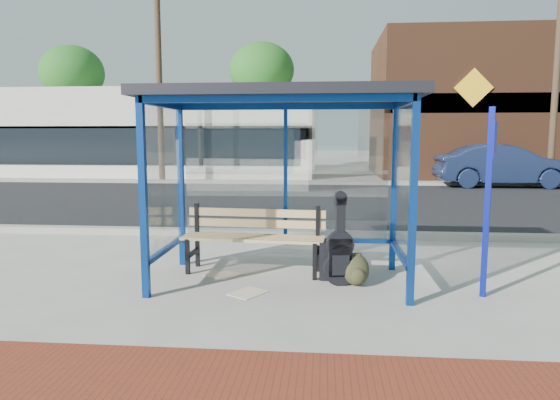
# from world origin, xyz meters

# --- Properties ---
(ground) EXTENTS (120.00, 120.00, 0.00)m
(ground) POSITION_xyz_m (0.00, 0.00, 0.00)
(ground) COLOR #B2ADA0
(ground) RESTS_ON ground
(brick_paver_strip) EXTENTS (60.00, 1.00, 0.01)m
(brick_paver_strip) POSITION_xyz_m (0.00, -2.60, 0.01)
(brick_paver_strip) COLOR maroon
(brick_paver_strip) RESTS_ON ground
(curb_near) EXTENTS (60.00, 0.25, 0.12)m
(curb_near) POSITION_xyz_m (0.00, 2.90, 0.06)
(curb_near) COLOR gray
(curb_near) RESTS_ON ground
(street_asphalt) EXTENTS (60.00, 10.00, 0.00)m
(street_asphalt) POSITION_xyz_m (0.00, 8.00, 0.00)
(street_asphalt) COLOR black
(street_asphalt) RESTS_ON ground
(curb_far) EXTENTS (60.00, 0.25, 0.12)m
(curb_far) POSITION_xyz_m (0.00, 13.10, 0.06)
(curb_far) COLOR gray
(curb_far) RESTS_ON ground
(far_sidewalk) EXTENTS (60.00, 4.00, 0.01)m
(far_sidewalk) POSITION_xyz_m (0.00, 15.00, 0.00)
(far_sidewalk) COLOR #B2ADA0
(far_sidewalk) RESTS_ON ground
(bus_shelter) EXTENTS (3.30, 1.80, 2.42)m
(bus_shelter) POSITION_xyz_m (0.00, 0.07, 2.07)
(bus_shelter) COLOR navy
(bus_shelter) RESTS_ON ground
(storefront_white) EXTENTS (18.00, 6.04, 4.00)m
(storefront_white) POSITION_xyz_m (-9.00, 17.99, 2.00)
(storefront_white) COLOR silver
(storefront_white) RESTS_ON ground
(storefront_brown) EXTENTS (10.00, 7.08, 6.40)m
(storefront_brown) POSITION_xyz_m (8.00, 18.49, 3.20)
(storefront_brown) COLOR #59331E
(storefront_brown) RESTS_ON ground
(tree_left) EXTENTS (3.60, 3.60, 7.03)m
(tree_left) POSITION_xyz_m (-14.00, 22.00, 5.45)
(tree_left) COLOR #4C3826
(tree_left) RESTS_ON ground
(tree_mid) EXTENTS (3.60, 3.60, 7.03)m
(tree_mid) POSITION_xyz_m (-3.00, 22.00, 5.45)
(tree_mid) COLOR #4C3826
(tree_mid) RESTS_ON ground
(tree_right) EXTENTS (3.60, 3.60, 7.03)m
(tree_right) POSITION_xyz_m (12.50, 22.00, 5.45)
(tree_right) COLOR #4C3826
(tree_right) RESTS_ON ground
(utility_pole_west) EXTENTS (1.60, 0.24, 8.00)m
(utility_pole_west) POSITION_xyz_m (-6.00, 13.40, 4.11)
(utility_pole_west) COLOR #4C3826
(utility_pole_west) RESTS_ON ground
(utility_pole_east) EXTENTS (1.60, 0.24, 8.00)m
(utility_pole_east) POSITION_xyz_m (9.00, 13.40, 4.11)
(utility_pole_east) COLOR #4C3826
(utility_pole_east) RESTS_ON ground
(bench) EXTENTS (1.97, 0.60, 0.92)m
(bench) POSITION_xyz_m (-0.41, 0.47, 0.52)
(bench) COLOR black
(bench) RESTS_ON ground
(guitar_bag) EXTENTS (0.42, 0.18, 1.12)m
(guitar_bag) POSITION_xyz_m (0.75, -0.07, 0.41)
(guitar_bag) COLOR black
(guitar_bag) RESTS_ON ground
(suitcase) EXTENTS (0.32, 0.21, 0.54)m
(suitcase) POSITION_xyz_m (0.65, 0.17, 0.25)
(suitcase) COLOR black
(suitcase) RESTS_ON ground
(backpack) EXTENTS (0.37, 0.34, 0.40)m
(backpack) POSITION_xyz_m (0.95, -0.07, 0.19)
(backpack) COLOR #2B2A18
(backpack) RESTS_ON ground
(sign_post) EXTENTS (0.14, 0.26, 2.19)m
(sign_post) POSITION_xyz_m (2.41, -0.37, 1.23)
(sign_post) COLOR #0D1799
(sign_post) RESTS_ON ground
(newspaper_a) EXTENTS (0.43, 0.47, 0.01)m
(newspaper_a) POSITION_xyz_m (-0.76, 0.22, 0.00)
(newspaper_a) COLOR white
(newspaper_a) RESTS_ON ground
(newspaper_b) EXTENTS (0.50, 0.53, 0.01)m
(newspaper_b) POSITION_xyz_m (-0.35, -0.50, 0.00)
(newspaper_b) COLOR white
(newspaper_b) RESTS_ON ground
(newspaper_c) EXTENTS (0.43, 0.39, 0.01)m
(newspaper_c) POSITION_xyz_m (-0.85, 0.24, 0.00)
(newspaper_c) COLOR white
(newspaper_c) RESTS_ON ground
(parked_car) EXTENTS (4.76, 1.67, 1.57)m
(parked_car) POSITION_xyz_m (7.07, 12.75, 0.78)
(parked_car) COLOR #192548
(parked_car) RESTS_ON ground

